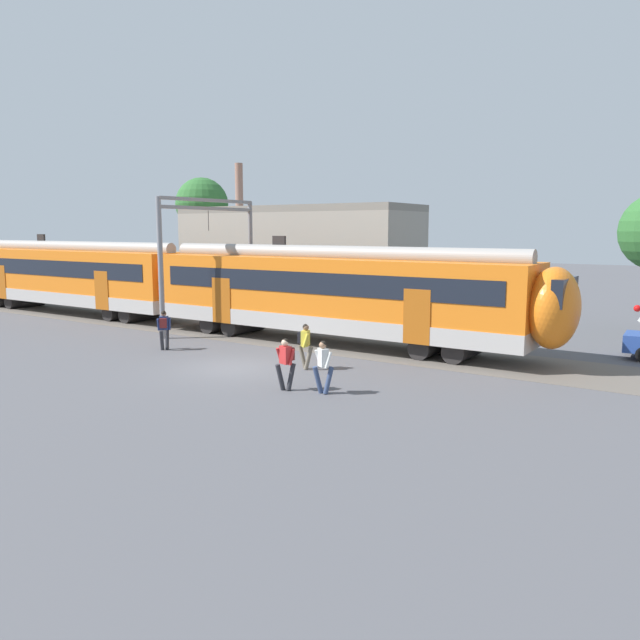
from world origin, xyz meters
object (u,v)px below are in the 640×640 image
object	(u,v)px
commuter_train	(190,284)
pedestrian_white	(323,363)
pedestrian_navy	(164,327)
pedestrian_yellow	(305,342)
pedestrian_red	(286,359)

from	to	relation	value
commuter_train	pedestrian_white	distance (m)	15.00
pedestrian_navy	pedestrian_yellow	size ratio (longest dim) A/B	1.00
pedestrian_yellow	pedestrian_navy	bearing A→B (deg)	-177.81
pedestrian_navy	pedestrian_white	world-z (taller)	same
commuter_train	pedestrian_white	bearing A→B (deg)	-29.24
commuter_train	pedestrian_navy	size ratio (longest dim) A/B	22.83
pedestrian_yellow	pedestrian_red	world-z (taller)	same
commuter_train	pedestrian_navy	bearing A→B (deg)	-54.75
pedestrian_navy	commuter_train	bearing A→B (deg)	125.25
commuter_train	pedestrian_yellow	xyz separation A→B (m)	(10.62, -4.82, -1.26)
commuter_train	pedestrian_navy	world-z (taller)	commuter_train
commuter_train	pedestrian_navy	xyz separation A→B (m)	(3.60, -5.09, -1.26)
commuter_train	pedestrian_white	xyz separation A→B (m)	(13.04, -7.30, -1.29)
pedestrian_navy	pedestrian_yellow	xyz separation A→B (m)	(7.02, 0.27, 0.00)
pedestrian_yellow	pedestrian_white	bearing A→B (deg)	-45.67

